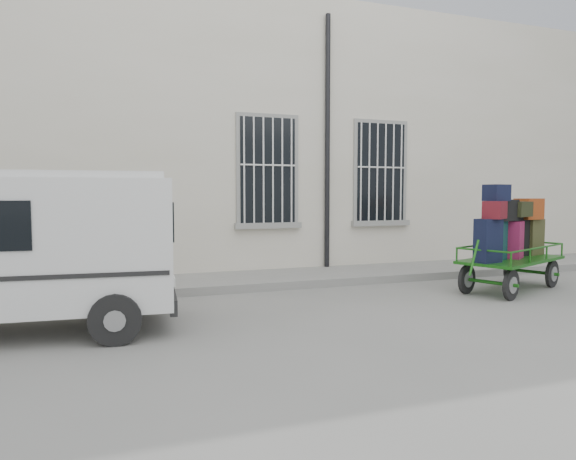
# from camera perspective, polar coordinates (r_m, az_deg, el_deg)

# --- Properties ---
(ground) EXTENTS (80.00, 80.00, 0.00)m
(ground) POSITION_cam_1_polar(r_m,az_deg,el_deg) (8.42, 6.60, -8.02)
(ground) COLOR slate
(ground) RESTS_ON ground
(building) EXTENTS (24.00, 5.15, 6.00)m
(building) POSITION_cam_1_polar(r_m,az_deg,el_deg) (13.44, -3.94, 9.32)
(building) COLOR beige
(building) RESTS_ON ground
(sidewalk) EXTENTS (24.00, 1.70, 0.15)m
(sidewalk) POSITION_cam_1_polar(r_m,az_deg,el_deg) (10.39, 1.16, -5.28)
(sidewalk) COLOR gray
(sidewalk) RESTS_ON ground
(luggage_cart) EXTENTS (2.67, 1.82, 1.92)m
(luggage_cart) POSITION_cam_1_polar(r_m,az_deg,el_deg) (10.09, 23.50, -0.77)
(luggage_cart) COLOR black
(luggage_cart) RESTS_ON ground
(van) EXTENTS (4.14, 2.09, 2.02)m
(van) POSITION_cam_1_polar(r_m,az_deg,el_deg) (7.23, -28.69, -1.20)
(van) COLOR silver
(van) RESTS_ON ground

